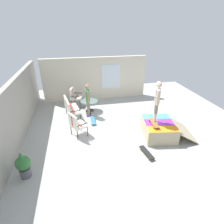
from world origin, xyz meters
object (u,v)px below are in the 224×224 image
at_px(skate_ramp, 159,129).
at_px(patio_bench, 70,107).
at_px(person_watching, 88,98).
at_px(person_skater, 157,100).
at_px(patio_table, 89,104).
at_px(skateboard_spare, 147,152).
at_px(skateboard_on_ramp, 154,123).
at_px(patio_chair_by_wall, 76,123).
at_px(patio_chair_near_house, 74,95).
at_px(potted_plant, 23,164).
at_px(skateboard_by_bench, 93,120).

bearing_deg(skate_ramp, patio_bench, 57.85).
bearing_deg(person_watching, person_skater, -133.44).
height_order(patio_bench, patio_table, patio_bench).
distance_m(skate_ramp, skateboard_spare, 1.43).
distance_m(skate_ramp, skateboard_on_ramp, 0.53).
height_order(patio_chair_by_wall, skateboard_spare, patio_chair_by_wall).
distance_m(patio_chair_by_wall, skateboard_spare, 2.95).
bearing_deg(patio_chair_near_house, person_skater, -140.31).
relative_size(patio_table, person_watching, 0.55).
height_order(patio_bench, patio_chair_near_house, same).
xyz_separation_m(patio_chair_near_house, patio_table, (-0.87, -0.73, -0.21)).
distance_m(patio_bench, person_watching, 0.94).
distance_m(patio_chair_by_wall, patio_table, 2.39).
bearing_deg(potted_plant, skateboard_by_bench, -38.83).
xyz_separation_m(person_skater, skateboard_on_ramp, (-0.15, 0.10, -0.91)).
bearing_deg(patio_table, patio_chair_by_wall, 162.27).
relative_size(person_watching, skateboard_on_ramp, 2.00).
xyz_separation_m(patio_bench, skateboard_on_ramp, (-2.37, -3.23, 0.09)).
bearing_deg(patio_chair_near_house, patio_bench, 170.95).
xyz_separation_m(patio_chair_near_house, skateboard_spare, (-4.80, -2.39, -0.53)).
height_order(patio_chair_near_house, patio_chair_by_wall, same).
height_order(patio_chair_near_house, person_watching, person_watching).
xyz_separation_m(patio_bench, person_skater, (-2.22, -3.33, 1.00)).
distance_m(patio_bench, skateboard_on_ramp, 4.01).
distance_m(patio_chair_near_house, skateboard_spare, 5.39).
bearing_deg(person_watching, potted_plant, 148.40).
height_order(skate_ramp, skateboard_spare, skate_ramp).
distance_m(patio_table, potted_plant, 4.76).
bearing_deg(patio_bench, skateboard_by_bench, -119.84).
height_order(person_watching, skateboard_spare, person_watching).
xyz_separation_m(person_skater, skateboard_by_bench, (1.64, 2.32, -1.53)).
distance_m(patio_chair_near_house, patio_chair_by_wall, 3.14).
bearing_deg(skateboard_on_ramp, person_skater, -32.78).
xyz_separation_m(patio_chair_by_wall, skateboard_by_bench, (1.05, -0.77, -0.53)).
distance_m(patio_table, skateboard_on_ramp, 3.77).
height_order(patio_table, skateboard_on_ramp, skateboard_on_ramp).
bearing_deg(skate_ramp, patio_table, 42.06).
distance_m(patio_table, skateboard_spare, 4.28).
distance_m(skate_ramp, person_skater, 1.33).
distance_m(patio_chair_near_house, skateboard_by_bench, 2.29).
distance_m(person_watching, person_skater, 3.45).
relative_size(skateboard_by_bench, potted_plant, 0.87).
relative_size(patio_bench, potted_plant, 1.45).
xyz_separation_m(patio_chair_by_wall, person_watching, (1.74, -0.63, 0.33)).
xyz_separation_m(patio_chair_near_house, person_watching, (-1.40, -0.63, 0.33)).
xyz_separation_m(skateboard_spare, skateboard_on_ramp, (0.92, -0.60, 0.62)).
xyz_separation_m(patio_chair_by_wall, person_skater, (-0.59, -3.09, 1.00)).
xyz_separation_m(patio_bench, patio_chair_near_house, (1.51, -0.24, -0.00)).
xyz_separation_m(patio_bench, patio_table, (0.64, -0.97, -0.21)).
distance_m(skateboard_spare, skateboard_on_ramp, 1.27).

